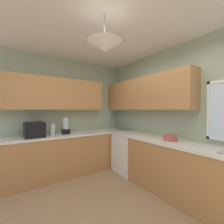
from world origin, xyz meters
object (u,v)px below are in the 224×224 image
at_px(microwave, 34,130).
at_px(blender_appliance, 66,127).
at_px(kettle, 52,130).
at_px(bowl, 170,138).
at_px(dishwasher, 129,153).

xyz_separation_m(microwave, blender_appliance, (0.00, 0.63, 0.02)).
bearing_deg(blender_appliance, kettle, -86.08).
xyz_separation_m(microwave, kettle, (0.02, 0.34, -0.02)).
xyz_separation_m(microwave, bowl, (1.74, 1.94, -0.10)).
relative_size(dishwasher, microwave, 1.80).
xyz_separation_m(dishwasher, bowl, (1.08, 0.03, 0.52)).
bearing_deg(microwave, bowl, 48.12).
relative_size(microwave, bowl, 2.08).
bearing_deg(blender_appliance, microwave, -90.00).
bearing_deg(kettle, bowl, 42.96).
height_order(microwave, bowl, microwave).
distance_m(kettle, blender_appliance, 0.30).
height_order(dishwasher, bowl, bowl).
height_order(kettle, bowl, kettle).
distance_m(dishwasher, blender_appliance, 1.57).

